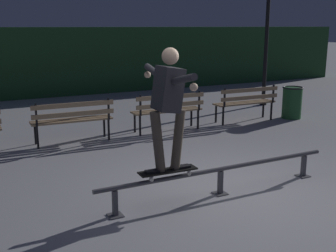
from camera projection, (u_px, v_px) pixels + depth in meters
ground_plane at (218, 192)px, 5.94m from camera, size 90.00×90.00×0.00m
hedge_backdrop at (56, 61)px, 14.20m from camera, size 24.00×1.20×2.25m
grind_rail at (221, 173)px, 5.83m from camera, size 3.65×0.18×0.39m
skateboard at (168, 171)px, 5.43m from camera, size 0.79×0.23×0.09m
skateboarder at (168, 99)px, 5.21m from camera, size 0.62×1.41×1.56m
park_bench_left_center at (73, 117)px, 8.31m from camera, size 1.61×0.47×0.88m
park_bench_right_center at (168, 108)px, 9.25m from camera, size 1.61×0.47×0.88m
park_bench_rightmost at (247, 100)px, 10.19m from camera, size 1.61×0.47×0.88m
lamp_post_right at (268, 19)px, 11.96m from camera, size 0.32×0.32×3.90m
trash_can at (292, 102)px, 10.63m from camera, size 0.52×0.52×0.80m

